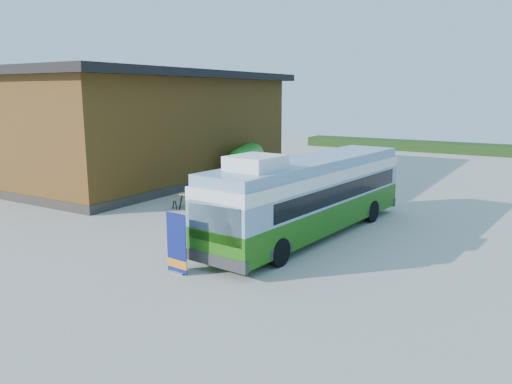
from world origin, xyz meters
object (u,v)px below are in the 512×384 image
Objects in this scene: banner at (177,249)px; picnic_table at (191,196)px; person_b at (194,187)px; bus at (310,193)px; slurry_tanker at (246,160)px; person_a at (224,185)px.

picnic_table is at bearing 131.66° from banner.
person_b is (-1.12, 1.69, 0.14)m from picnic_table.
bus is 7.76m from picnic_table.
person_b is 0.26× the size of slurry_tanker.
bus is at bearing 83.90° from person_b.
banner is 1.32× the size of person_b.
picnic_table is 0.97× the size of person_b.
person_a is 1.71m from person_b.
slurry_tanker is at bearing 60.44° from person_a.
person_a is (-5.61, 10.72, 0.01)m from banner.
banner is at bearing -86.73° from slurry_tanker.
picnic_table is 9.81m from slurry_tanker.
person_b is (-6.86, 9.56, -0.06)m from banner.
bus is at bearing 80.10° from banner.
person_b is (-1.25, -1.16, -0.07)m from person_a.
slurry_tanker is (-8.27, 17.32, 0.52)m from banner.
picnic_table is at bearing 176.10° from bus.
person_a is at bearing -90.33° from slurry_tanker.
picnic_table is 0.25× the size of slurry_tanker.
bus is 8.55m from person_a.
person_b is 7.91m from slurry_tanker.
slurry_tanker is at bearing 138.84° from bus.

